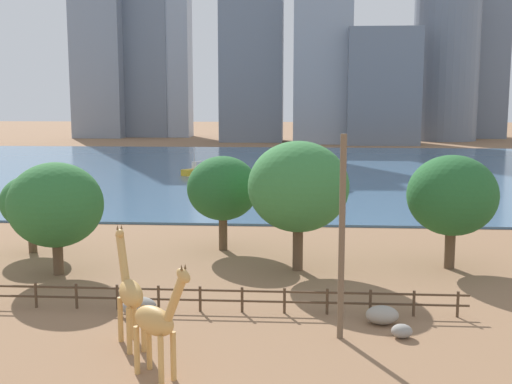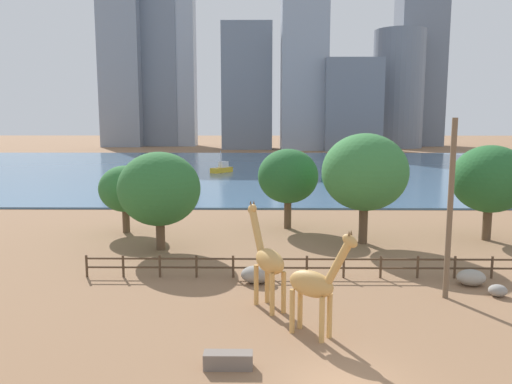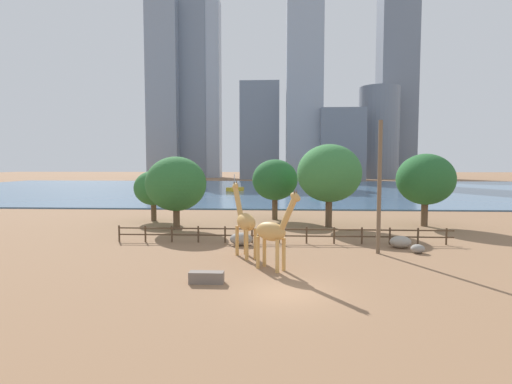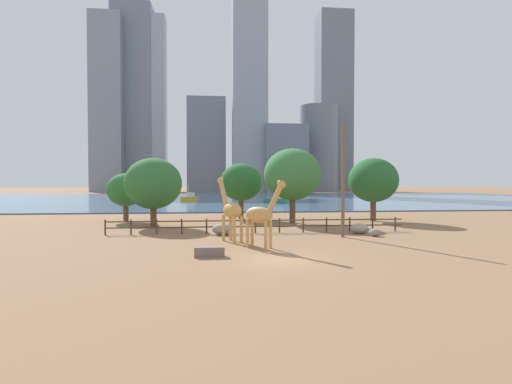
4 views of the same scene
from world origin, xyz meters
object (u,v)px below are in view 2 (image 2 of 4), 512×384
at_px(giraffe_tall, 315,284).
at_px(boat_ferry, 339,177).
at_px(tree_left_large, 288,176).
at_px(boat_sailboat, 222,169).
at_px(giraffe_companion, 268,260).
at_px(boulder_small, 471,278).
at_px(boulder_by_pole, 256,274).
at_px(tree_left_small, 490,179).
at_px(utility_pole, 450,210).
at_px(tree_right_tall, 365,172).
at_px(feeding_trough, 228,360).
at_px(tree_right_small, 159,189).
at_px(tree_center_broad, 125,189).
at_px(boulder_near_fence, 498,291).

height_order(giraffe_tall, boat_ferry, giraffe_tall).
distance_m(tree_left_large, boat_sailboat, 44.46).
height_order(giraffe_companion, boat_ferry, giraffe_companion).
relative_size(giraffe_tall, boulder_small, 3.06).
distance_m(boulder_by_pole, boulder_small, 11.82).
xyz_separation_m(tree_left_small, boat_ferry, (-5.97, 34.04, -3.76)).
bearing_deg(boulder_by_pole, utility_pole, -13.04).
distance_m(tree_left_large, tree_right_tall, 7.37).
xyz_separation_m(giraffe_companion, tree_left_large, (1.89, 17.90, 2.03)).
bearing_deg(tree_left_large, boat_sailboat, 101.67).
distance_m(boulder_small, feeding_trough, 15.84).
height_order(giraffe_companion, boulder_by_pole, giraffe_companion).
relative_size(giraffe_tall, boat_sailboat, 1.16).
xyz_separation_m(tree_right_small, boat_ferry, (18.16, 37.13, -3.41)).
height_order(tree_right_small, boat_sailboat, tree_right_small).
bearing_deg(boulder_small, giraffe_companion, -163.23).
height_order(boulder_small, tree_left_large, tree_left_large).
bearing_deg(tree_center_broad, boat_sailboat, 84.71).
xyz_separation_m(tree_left_small, boat_sailboat, (-23.83, 47.36, -3.82)).
xyz_separation_m(tree_right_tall, tree_right_small, (-14.57, -1.99, -0.97)).
bearing_deg(tree_right_small, boulder_small, -21.85).
relative_size(giraffe_companion, tree_center_broad, 0.93).
height_order(boulder_small, tree_left_small, tree_left_small).
bearing_deg(tree_right_small, boat_ferry, 63.93).
height_order(giraffe_companion, tree_right_tall, tree_right_tall).
bearing_deg(boat_sailboat, feeding_trough, 44.08).
xyz_separation_m(giraffe_tall, boat_ferry, (8.86, 51.24, -1.38)).
bearing_deg(tree_center_broad, feeding_trough, -66.32).
xyz_separation_m(boulder_near_fence, boat_sailboat, (-18.98, 59.64, 0.51)).
distance_m(tree_center_broad, boat_sailboat, 45.37).
bearing_deg(giraffe_companion, tree_left_small, -79.33).
relative_size(giraffe_tall, boat_ferry, 1.02).
xyz_separation_m(boulder_near_fence, tree_right_small, (-19.28, 9.19, 3.99)).
relative_size(tree_center_broad, tree_right_small, 0.79).
xyz_separation_m(giraffe_tall, giraffe_companion, (-1.92, 3.26, 0.11)).
relative_size(giraffe_tall, feeding_trough, 2.66).
bearing_deg(boat_ferry, boulder_small, 123.19).
relative_size(feeding_trough, tree_left_large, 0.27).
xyz_separation_m(giraffe_companion, boulder_small, (11.24, 3.39, -1.93)).
distance_m(tree_left_large, tree_right_small, 11.65).
xyz_separation_m(giraffe_companion, tree_right_small, (-7.38, 10.85, 1.92)).
bearing_deg(feeding_trough, tree_right_tall, 65.24).
bearing_deg(tree_center_broad, tree_left_small, -4.62).
distance_m(giraffe_companion, boulder_small, 11.89).
height_order(utility_pole, tree_left_large, utility_pole).
distance_m(boulder_small, tree_center_broad, 26.08).
bearing_deg(giraffe_tall, tree_left_small, 88.26).
bearing_deg(boulder_small, tree_center_broad, 150.32).
xyz_separation_m(giraffe_tall, utility_pole, (7.21, 4.69, 2.30)).
bearing_deg(boat_ferry, tree_left_large, 106.13).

